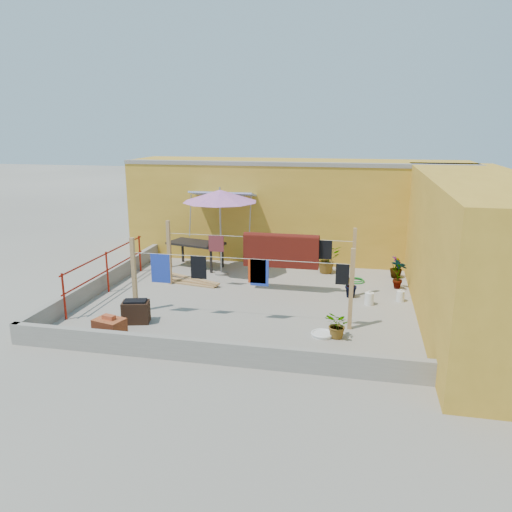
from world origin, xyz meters
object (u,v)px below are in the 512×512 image
at_px(patio_umbrella, 220,196).
at_px(white_basin, 322,334).
at_px(brick_stack, 110,329).
at_px(plant_back_a, 327,259).
at_px(water_jug_b, 369,299).
at_px(green_hose, 356,280).
at_px(water_jug_a, 400,296).
at_px(outdoor_table, 196,245).
at_px(brazier, 136,312).

xyz_separation_m(patio_umbrella, white_basin, (3.30, -3.90, -2.29)).
xyz_separation_m(patio_umbrella, brick_stack, (-0.99, -4.94, -2.11)).
bearing_deg(plant_back_a, water_jug_b, -64.60).
height_order(patio_umbrella, green_hose, patio_umbrella).
xyz_separation_m(brick_stack, green_hose, (4.92, 5.05, -0.19)).
bearing_deg(water_jug_b, water_jug_a, 28.10).
height_order(brick_stack, water_jug_a, brick_stack).
xyz_separation_m(green_hose, plant_back_a, (-0.88, 0.75, 0.38)).
relative_size(outdoor_table, plant_back_a, 2.23).
distance_m(patio_umbrella, water_jug_b, 5.11).
relative_size(water_jug_b, green_hose, 0.68).
xyz_separation_m(brazier, plant_back_a, (3.89, 4.86, 0.16)).
height_order(brick_stack, brazier, brazier).
distance_m(patio_umbrella, plant_back_a, 3.70).
height_order(white_basin, water_jug_b, water_jug_b).
bearing_deg(green_hose, water_jug_b, -79.16).
relative_size(patio_umbrella, plant_back_a, 3.12).
height_order(outdoor_table, brick_stack, outdoor_table).
bearing_deg(water_jug_a, patio_umbrella, 165.18).
xyz_separation_m(water_jug_a, plant_back_a, (-2.01, 2.19, 0.28)).
height_order(patio_umbrella, brick_stack, patio_umbrella).
xyz_separation_m(outdoor_table, water_jug_b, (5.26, -2.36, -0.56)).
xyz_separation_m(brick_stack, water_jug_a, (6.05, 3.61, -0.09)).
height_order(brazier, white_basin, brazier).
distance_m(patio_umbrella, water_jug_a, 5.67).
height_order(brick_stack, water_jug_b, brick_stack).
bearing_deg(patio_umbrella, water_jug_a, -14.82).
bearing_deg(brick_stack, patio_umbrella, 78.63).
distance_m(water_jug_a, green_hose, 1.83).
bearing_deg(green_hose, brick_stack, -134.27).
xyz_separation_m(brick_stack, plant_back_a, (4.04, 5.80, 0.19)).
bearing_deg(patio_umbrella, outdoor_table, 147.87).
bearing_deg(brazier, water_jug_a, 24.36).
bearing_deg(outdoor_table, white_basin, -46.53).
xyz_separation_m(patio_umbrella, outdoor_table, (-0.98, 0.61, -1.61)).
xyz_separation_m(outdoor_table, green_hose, (4.91, -0.51, -0.68)).
xyz_separation_m(brick_stack, water_jug_b, (5.28, 3.20, -0.07)).
bearing_deg(water_jug_b, plant_back_a, 115.40).
xyz_separation_m(brazier, water_jug_b, (5.13, 2.26, -0.10)).
distance_m(outdoor_table, brazier, 4.65).
bearing_deg(patio_umbrella, brazier, -101.94).
bearing_deg(brazier, brick_stack, -98.91).
relative_size(outdoor_table, water_jug_a, 5.93).
relative_size(outdoor_table, white_basin, 3.88).
xyz_separation_m(patio_umbrella, plant_back_a, (3.05, 0.85, -1.92)).
bearing_deg(brazier, white_basin, 1.44).
distance_m(outdoor_table, brick_stack, 5.58).
bearing_deg(plant_back_a, green_hose, -40.37).
xyz_separation_m(water_jug_b, green_hose, (-0.35, 1.85, -0.12)).
height_order(brick_stack, green_hose, brick_stack).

